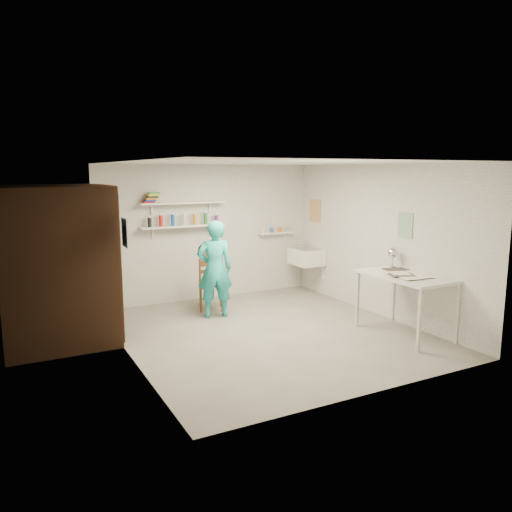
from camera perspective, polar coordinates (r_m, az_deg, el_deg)
name	(u,v)px	position (r m, az deg, el deg)	size (l,w,h in m)	color
floor	(269,333)	(7.27, 1.48, -8.74)	(4.00, 4.50, 0.02)	slate
ceiling	(270,162)	(6.89, 1.57, 10.71)	(4.00, 4.50, 0.02)	silver
wall_back	(208,232)	(9.00, -5.50, 2.72)	(4.00, 0.02, 2.40)	silver
wall_front	(379,281)	(5.16, 13.85, -2.79)	(4.00, 0.02, 2.40)	silver
wall_left	(125,262)	(6.26, -14.76, -0.64)	(0.02, 4.50, 2.40)	silver
wall_right	(380,241)	(8.14, 13.99, 1.73)	(0.02, 4.50, 2.40)	silver
doorway_recess	(110,264)	(7.31, -16.40, -0.85)	(0.02, 0.90, 2.00)	black
corridor_box	(55,265)	(7.21, -21.95, -0.91)	(1.40, 1.50, 2.10)	brown
door_lintel	(107,189)	(7.21, -16.64, 7.40)	(0.06, 1.05, 0.10)	brown
door_jamb_near	(119,270)	(6.84, -15.40, -1.52)	(0.06, 0.10, 2.00)	brown
door_jamb_far	(104,258)	(7.80, -16.98, -0.23)	(0.06, 0.10, 2.00)	brown
shelf_lower	(184,226)	(8.69, -8.26, 3.41)	(1.50, 0.22, 0.03)	white
shelf_upper	(183,203)	(8.65, -8.32, 6.04)	(1.50, 0.22, 0.03)	white
ledge_shelf	(276,233)	(9.52, 2.26, 2.65)	(0.70, 0.14, 0.03)	white
poster_left	(124,233)	(6.27, -14.80, 2.60)	(0.01, 0.28, 0.36)	#334C7F
poster_right_a	(315,210)	(9.50, 6.75, 5.19)	(0.01, 0.34, 0.42)	#995933
poster_right_b	(405,225)	(7.69, 16.67, 3.41)	(0.01, 0.30, 0.38)	#3F724C
belfast_sink	(307,257)	(9.39, 5.79, -0.08)	(0.48, 0.60, 0.30)	white
man	(215,269)	(7.84, -4.73, -1.50)	(0.56, 0.37, 1.54)	#25B9B5
wall_clock	(206,251)	(7.97, -5.68, 0.54)	(0.28, 0.28, 0.04)	beige
wooden_chair	(211,284)	(8.32, -5.18, -3.22)	(0.41, 0.39, 0.87)	brown
work_table	(405,305)	(7.33, 16.69, -5.38)	(0.78, 1.30, 0.87)	silver
desk_lamp	(393,253)	(7.71, 15.38, 0.38)	(0.16, 0.16, 0.16)	silver
spray_cans	(184,220)	(8.68, -8.27, 4.06)	(1.26, 0.06, 0.17)	black
book_stack	(151,198)	(8.48, -11.87, 6.53)	(0.28, 0.14, 0.17)	red
ledge_pots	(276,230)	(9.51, 2.27, 3.01)	(0.48, 0.07, 0.09)	silver
papers	(407,274)	(7.23, 16.86, -1.94)	(0.30, 0.22, 0.03)	silver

